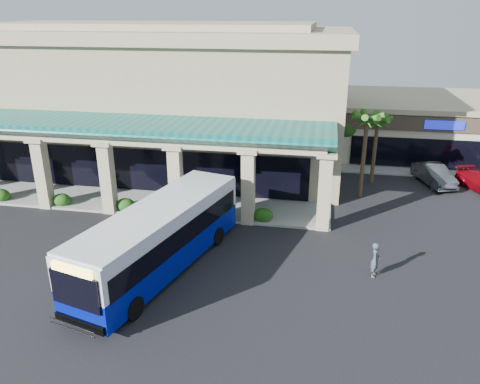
# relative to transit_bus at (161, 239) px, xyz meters

# --- Properties ---
(ground) EXTENTS (110.00, 110.00, 0.00)m
(ground) POSITION_rel_transit_bus_xyz_m (1.84, 1.00, -1.68)
(ground) COLOR black
(main_building) EXTENTS (30.80, 14.80, 11.35)m
(main_building) POSITION_rel_transit_bus_xyz_m (-6.16, 17.00, 3.99)
(main_building) COLOR tan
(main_building) RESTS_ON ground
(arcade) EXTENTS (30.00, 6.20, 5.70)m
(arcade) POSITION_rel_transit_bus_xyz_m (-6.16, 7.80, 1.17)
(arcade) COLOR #0E5853
(arcade) RESTS_ON ground
(strip_mall) EXTENTS (22.50, 12.50, 4.90)m
(strip_mall) POSITION_rel_transit_bus_xyz_m (19.84, 25.00, 0.77)
(strip_mall) COLOR beige
(strip_mall) RESTS_ON ground
(palm_0) EXTENTS (2.40, 2.40, 6.60)m
(palm_0) POSITION_rel_transit_bus_xyz_m (10.34, 12.00, 1.62)
(palm_0) COLOR #2B5B18
(palm_0) RESTS_ON ground
(palm_1) EXTENTS (2.40, 2.40, 5.80)m
(palm_1) POSITION_rel_transit_bus_xyz_m (11.34, 15.00, 1.22)
(palm_1) COLOR #2B5B18
(palm_1) RESTS_ON ground
(broadleaf_tree) EXTENTS (2.60, 2.60, 4.81)m
(broadleaf_tree) POSITION_rel_transit_bus_xyz_m (9.34, 20.00, 0.72)
(broadleaf_tree) COLOR #1D4A10
(broadleaf_tree) RESTS_ON ground
(transit_bus) EXTENTS (5.79, 12.36, 3.36)m
(transit_bus) POSITION_rel_transit_bus_xyz_m (0.00, 0.00, 0.00)
(transit_bus) COLOR #030F96
(transit_bus) RESTS_ON ground
(pedestrian) EXTENTS (0.56, 0.73, 1.78)m
(pedestrian) POSITION_rel_transit_bus_xyz_m (10.46, 1.25, -0.79)
(pedestrian) COLOR #404852
(pedestrian) RESTS_ON ground
(car_white) EXTENTS (2.85, 4.76, 1.48)m
(car_white) POSITION_rel_transit_bus_xyz_m (15.87, 15.54, -0.94)
(car_white) COLOR #3A3F43
(car_white) RESTS_ON ground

